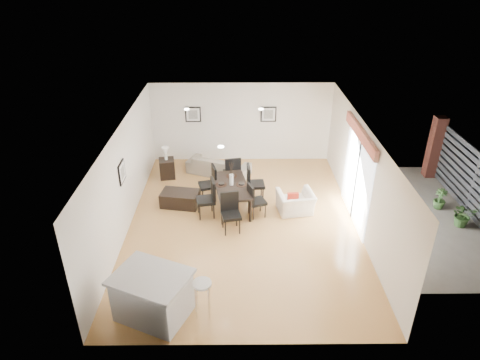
{
  "coord_description": "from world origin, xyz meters",
  "views": [
    {
      "loc": [
        -0.15,
        -9.52,
        6.43
      ],
      "look_at": [
        -0.07,
        0.4,
        1.1
      ],
      "focal_mm": 32.0,
      "sensor_mm": 36.0,
      "label": 1
    }
  ],
  "objects_px": {
    "dining_chair_foot": "(232,171)",
    "dining_table": "(231,187)",
    "dining_chair_wfar": "(210,181)",
    "bar_stool": "(202,287)",
    "sofa": "(219,165)",
    "dining_chair_efar": "(253,181)",
    "dining_chair_wnear": "(209,196)",
    "dining_chair_head": "(230,210)",
    "armchair": "(295,202)",
    "coffee_table": "(180,199)",
    "side_table": "(167,168)",
    "kitchen_island": "(153,295)",
    "dining_chair_enear": "(254,199)"
  },
  "relations": [
    {
      "from": "dining_table",
      "to": "kitchen_island",
      "type": "height_order",
      "value": "kitchen_island"
    },
    {
      "from": "dining_chair_foot",
      "to": "coffee_table",
      "type": "distance_m",
      "value": 1.8
    },
    {
      "from": "coffee_table",
      "to": "bar_stool",
      "type": "xyz_separation_m",
      "value": [
        0.94,
        -4.17,
        0.49
      ]
    },
    {
      "from": "dining_chair_wfar",
      "to": "kitchen_island",
      "type": "relative_size",
      "value": 0.61
    },
    {
      "from": "dining_chair_wnear",
      "to": "dining_chair_efar",
      "type": "xyz_separation_m",
      "value": [
        1.21,
        0.85,
        0.0
      ]
    },
    {
      "from": "dining_chair_enear",
      "to": "side_table",
      "type": "height_order",
      "value": "dining_chair_enear"
    },
    {
      "from": "armchair",
      "to": "dining_chair_foot",
      "type": "distance_m",
      "value": 2.22
    },
    {
      "from": "dining_chair_wfar",
      "to": "dining_chair_foot",
      "type": "height_order",
      "value": "dining_chair_foot"
    },
    {
      "from": "dining_chair_wfar",
      "to": "coffee_table",
      "type": "xyz_separation_m",
      "value": [
        -0.85,
        -0.33,
        -0.38
      ]
    },
    {
      "from": "armchair",
      "to": "dining_chair_efar",
      "type": "xyz_separation_m",
      "value": [
        -1.16,
        0.7,
        0.3
      ]
    },
    {
      "from": "dining_chair_head",
      "to": "coffee_table",
      "type": "distance_m",
      "value": 1.91
    },
    {
      "from": "dining_chair_wfar",
      "to": "dining_chair_efar",
      "type": "distance_m",
      "value": 1.21
    },
    {
      "from": "dining_chair_foot",
      "to": "dining_chair_wfar",
      "type": "bearing_deg",
      "value": 33.68
    },
    {
      "from": "dining_chair_head",
      "to": "dining_chair_foot",
      "type": "bearing_deg",
      "value": 77.53
    },
    {
      "from": "dining_chair_enear",
      "to": "dining_table",
      "type": "bearing_deg",
      "value": 33.48
    },
    {
      "from": "sofa",
      "to": "coffee_table",
      "type": "height_order",
      "value": "sofa"
    },
    {
      "from": "dining_chair_wnear",
      "to": "bar_stool",
      "type": "relative_size",
      "value": 1.33
    },
    {
      "from": "sofa",
      "to": "dining_chair_wnear",
      "type": "xyz_separation_m",
      "value": [
        -0.16,
        -2.49,
        0.31
      ]
    },
    {
      "from": "armchair",
      "to": "dining_chair_enear",
      "type": "height_order",
      "value": "dining_chair_enear"
    },
    {
      "from": "sofa",
      "to": "armchair",
      "type": "distance_m",
      "value": 3.22
    },
    {
      "from": "bar_stool",
      "to": "coffee_table",
      "type": "bearing_deg",
      "value": 102.64
    },
    {
      "from": "sofa",
      "to": "bar_stool",
      "type": "height_order",
      "value": "bar_stool"
    },
    {
      "from": "sofa",
      "to": "armchair",
      "type": "relative_size",
      "value": 2.12
    },
    {
      "from": "sofa",
      "to": "dining_chair_efar",
      "type": "bearing_deg",
      "value": 144.58
    },
    {
      "from": "sofa",
      "to": "dining_chair_efar",
      "type": "relative_size",
      "value": 1.85
    },
    {
      "from": "dining_chair_wnear",
      "to": "side_table",
      "type": "bearing_deg",
      "value": -158.11
    },
    {
      "from": "armchair",
      "to": "dining_table",
      "type": "bearing_deg",
      "value": -18.33
    },
    {
      "from": "dining_chair_wfar",
      "to": "bar_stool",
      "type": "relative_size",
      "value": 1.29
    },
    {
      "from": "dining_chair_efar",
      "to": "armchair",
      "type": "bearing_deg",
      "value": -125.18
    },
    {
      "from": "dining_chair_wnear",
      "to": "dining_chair_head",
      "type": "bearing_deg",
      "value": 30.68
    },
    {
      "from": "dining_table",
      "to": "dining_chair_enear",
      "type": "relative_size",
      "value": 1.9
    },
    {
      "from": "bar_stool",
      "to": "dining_chair_efar",
      "type": "bearing_deg",
      "value": 75.86
    },
    {
      "from": "dining_chair_enear",
      "to": "bar_stool",
      "type": "distance_m",
      "value": 3.76
    },
    {
      "from": "side_table",
      "to": "bar_stool",
      "type": "xyz_separation_m",
      "value": [
        1.55,
        -5.88,
        0.39
      ]
    },
    {
      "from": "coffee_table",
      "to": "side_table",
      "type": "xyz_separation_m",
      "value": [
        -0.61,
        1.71,
        0.1
      ]
    },
    {
      "from": "dining_chair_foot",
      "to": "dining_table",
      "type": "bearing_deg",
      "value": 78.45
    },
    {
      "from": "dining_chair_wfar",
      "to": "dining_chair_head",
      "type": "xyz_separation_m",
      "value": [
        0.59,
        -1.53,
        0.0
      ]
    },
    {
      "from": "dining_chair_wnear",
      "to": "side_table",
      "type": "relative_size",
      "value": 1.73
    },
    {
      "from": "dining_chair_wnear",
      "to": "dining_chair_wfar",
      "type": "distance_m",
      "value": 0.88
    },
    {
      "from": "sofa",
      "to": "dining_chair_foot",
      "type": "relative_size",
      "value": 1.89
    },
    {
      "from": "dining_chair_wnear",
      "to": "kitchen_island",
      "type": "bearing_deg",
      "value": -25.08
    },
    {
      "from": "dining_chair_efar",
      "to": "kitchen_island",
      "type": "height_order",
      "value": "dining_chair_efar"
    },
    {
      "from": "sofa",
      "to": "bar_stool",
      "type": "bearing_deg",
      "value": 111.44
    },
    {
      "from": "dining_chair_enear",
      "to": "side_table",
      "type": "bearing_deg",
      "value": 29.86
    },
    {
      "from": "coffee_table",
      "to": "dining_table",
      "type": "bearing_deg",
      "value": 4.92
    },
    {
      "from": "armchair",
      "to": "dining_chair_head",
      "type": "bearing_deg",
      "value": 14.63
    },
    {
      "from": "armchair",
      "to": "dining_chair_wfar",
      "type": "bearing_deg",
      "value": -26.71
    },
    {
      "from": "dining_chair_wnear",
      "to": "dining_chair_head",
      "type": "relative_size",
      "value": 1.03
    },
    {
      "from": "side_table",
      "to": "kitchen_island",
      "type": "xyz_separation_m",
      "value": [
        0.57,
        -5.88,
        0.19
      ]
    },
    {
      "from": "armchair",
      "to": "coffee_table",
      "type": "xyz_separation_m",
      "value": [
        -3.22,
        0.39,
        -0.1
      ]
    }
  ]
}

